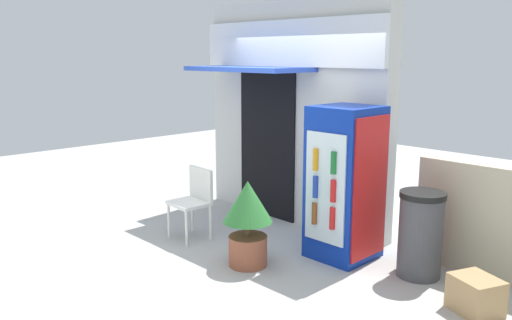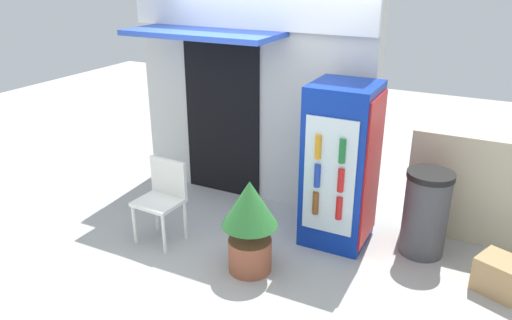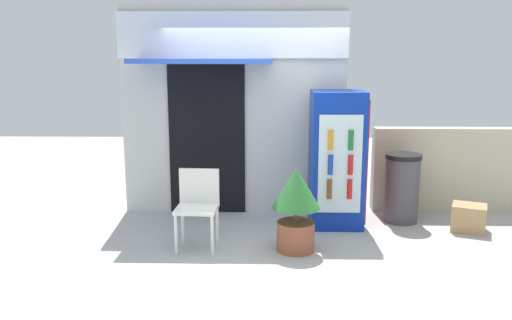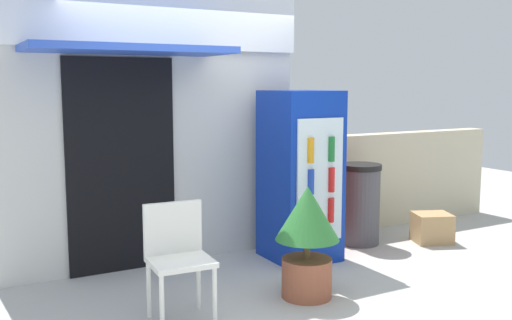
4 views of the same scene
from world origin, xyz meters
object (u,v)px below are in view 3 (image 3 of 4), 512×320
drink_cooler (337,159)px  cardboard_box (469,218)px  potted_plant_near_shop (296,203)px  trash_bin (402,188)px  plastic_chair (198,202)px

drink_cooler → cardboard_box: (1.63, -0.23, -0.69)m
potted_plant_near_shop → trash_bin: size_ratio=1.05×
plastic_chair → cardboard_box: size_ratio=2.22×
trash_bin → potted_plant_near_shop: bearing=-142.9°
plastic_chair → potted_plant_near_shop: (1.11, -0.12, 0.02)m
drink_cooler → trash_bin: bearing=8.4°
plastic_chair → trash_bin: size_ratio=0.98×
potted_plant_near_shop → cardboard_box: (2.19, 0.73, -0.38)m
trash_bin → cardboard_box: size_ratio=2.26×
plastic_chair → cardboard_box: plastic_chair is taller
plastic_chair → drink_cooler: bearing=26.6°
plastic_chair → trash_bin: bearing=20.8°
trash_bin → cardboard_box: (0.75, -0.36, -0.29)m
plastic_chair → potted_plant_near_shop: bearing=-6.3°
drink_cooler → trash_bin: drink_cooler is taller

